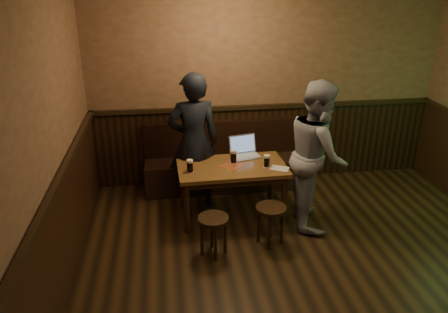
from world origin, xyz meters
TOP-DOWN VIEW (x-y plane):
  - room at (0.00, 0.22)m, footprint 5.04×6.04m
  - bench at (-0.67, 2.75)m, footprint 2.20×0.50m
  - pub_table at (-0.67, 1.88)m, footprint 1.34×0.79m
  - stool_left at (-0.99, 1.10)m, footprint 0.36×0.36m
  - stool_right at (-0.33, 1.22)m, footprint 0.44×0.44m
  - pint_left at (-1.19, 1.76)m, footprint 0.10×0.10m
  - pint_mid at (-0.64, 1.98)m, footprint 0.10×0.10m
  - pint_right at (-0.26, 1.79)m, footprint 0.10×0.10m
  - laptop at (-0.46, 2.18)m, footprint 0.41×0.36m
  - menu at (-0.11, 1.72)m, footprint 0.27×0.24m
  - person_suit at (-1.11, 2.24)m, footprint 0.69×0.48m
  - person_grey at (0.32, 1.65)m, footprint 0.81×0.97m

SIDE VIEW (x-z plane):
  - bench at x=-0.67m, z-range -0.16..0.79m
  - stool_left at x=-0.99m, z-range 0.14..0.60m
  - stool_right at x=-0.33m, z-range 0.14..0.61m
  - pub_table at x=-0.67m, z-range 0.26..0.97m
  - menu at x=-0.11m, z-range 0.71..0.71m
  - laptop at x=-0.46m, z-range 0.65..0.90m
  - pint_right at x=-0.26m, z-range 0.71..0.86m
  - pint_left at x=-1.19m, z-range 0.71..0.87m
  - pint_mid at x=-0.64m, z-range 0.71..0.87m
  - person_grey at x=0.32m, z-range 0.00..1.79m
  - person_suit at x=-1.11m, z-range 0.00..1.81m
  - room at x=0.00m, z-range -0.22..2.62m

